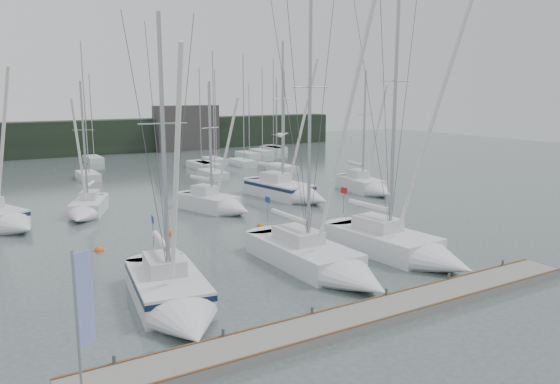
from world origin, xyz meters
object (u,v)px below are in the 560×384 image
Objects in this scene: sailboat_near_right at (410,250)px; sailboat_mid_e at (369,187)px; sailboat_mid_b at (86,210)px; buoy_a at (172,234)px; sailboat_near_center at (328,265)px; sailboat_near_left at (175,300)px; buoy_c at (99,251)px; sailboat_mid_d at (292,192)px; buoy_b at (260,227)px; sailboat_mid_c at (220,205)px; sailboat_mid_a at (2,220)px; dock_banner at (82,307)px.

sailboat_near_right is 1.40× the size of sailboat_mid_e.
sailboat_mid_b is 15.49× the size of buoy_a.
sailboat_near_right is (5.39, -0.35, 0.06)m from sailboat_near_center.
sailboat_near_left is at bearing 176.03° from sailboat_near_right.
buoy_c is at bearing -74.09° from sailboat_mid_b.
sailboat_near_right is 1.16× the size of sailboat_mid_d.
sailboat_mid_d is 27.26× the size of buoy_b.
sailboat_near_right is (13.83, 0.24, 0.01)m from sailboat_near_left.
sailboat_mid_b is 0.75× the size of sailboat_mid_d.
sailboat_mid_b reaches higher than buoy_c.
sailboat_mid_c reaches higher than sailboat_mid_b.
sailboat_mid_e is (30.12, -2.77, -0.08)m from sailboat_mid_a.
buoy_a is at bearing 107.85° from sailboat_near_center.
sailboat_mid_d is (17.39, 18.20, 0.07)m from sailboat_near_left.
sailboat_mid_b is at bearing 53.41° from dock_banner.
sailboat_near_right reaches higher than buoy_a.
sailboat_mid_a reaches higher than sailboat_mid_c.
sailboat_near_left is 13.30m from buoy_a.
sailboat_near_right is at bearing -115.65° from sailboat_mid_e.
buoy_c is (-5.01, -1.40, 0.00)m from buoy_a.
sailboat_mid_b is 8.97m from buoy_a.
sailboat_near_center is at bearing -113.29° from sailboat_mid_c.
sailboat_mid_b is at bearing 163.04° from sailboat_mid_d.
buoy_c is at bearing -158.94° from sailboat_mid_e.
sailboat_near_left is at bearing -176.79° from sailboat_near_center.
sailboat_mid_b is 16.91m from sailboat_mid_d.
sailboat_near_right reaches higher than buoy_c.
sailboat_mid_a is 22.51m from sailboat_mid_d.
sailboat_near_right reaches higher than sailboat_mid_c.
dock_banner reaches higher than buoy_a.
sailboat_mid_c reaches higher than buoy_a.
sailboat_near_right reaches higher than sailboat_mid_b.
buoy_a is (-9.42, 12.30, -0.61)m from sailboat_near_right.
sailboat_mid_b is at bearing 110.36° from sailboat_near_center.
sailboat_mid_c is at bearing 31.32° from dock_banner.
dock_banner is at bearing -142.24° from sailboat_mid_d.
sailboat_mid_d is 7.76m from sailboat_mid_e.
sailboat_mid_e is 17.20× the size of buoy_a.
sailboat_mid_d is (22.45, -1.60, 0.01)m from sailboat_mid_a.
dock_banner is at bearing -117.47° from buoy_a.
sailboat_mid_a reaches higher than buoy_b.
sailboat_mid_d is 9.86m from buoy_b.
sailboat_mid_c reaches higher than buoy_b.
buoy_a is (-12.98, -5.66, -0.67)m from sailboat_mid_d.
sailboat_mid_d reaches higher than sailboat_near_left.
sailboat_mid_a is 17.69m from buoy_b.
dock_banner is at bearing -158.21° from sailboat_near_center.
sailboat_mid_a is 2.98× the size of dock_banner.
sailboat_mid_a is 30.25m from sailboat_mid_e.
sailboat_near_right reaches higher than buoy_b.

